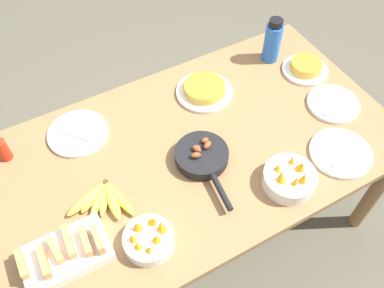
{
  "coord_description": "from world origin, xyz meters",
  "views": [
    {
      "loc": [
        -0.49,
        -0.89,
        2.08
      ],
      "look_at": [
        0.0,
        0.0,
        0.75
      ],
      "focal_mm": 38.0,
      "sensor_mm": 36.0,
      "label": 1
    }
  ],
  "objects": [
    {
      "name": "dining_table",
      "position": [
        0.0,
        0.0,
        0.64
      ],
      "size": [
        1.74,
        0.97,
        0.72
      ],
      "color": "olive",
      "rests_on": "ground_plane"
    },
    {
      "name": "hot_sauce_bottle",
      "position": [
        -0.69,
        0.33,
        0.79
      ],
      "size": [
        0.05,
        0.05,
        0.16
      ],
      "color": "#B72814",
      "rests_on": "dining_table"
    },
    {
      "name": "frittata_plate_side",
      "position": [
        0.21,
        0.25,
        0.74
      ],
      "size": [
        0.26,
        0.26,
        0.05
      ],
      "color": "silver",
      "rests_on": "dining_table"
    },
    {
      "name": "empty_plate_far_right",
      "position": [
        0.68,
        -0.1,
        0.73
      ],
      "size": [
        0.24,
        0.24,
        0.02
      ],
      "color": "silver",
      "rests_on": "dining_table"
    },
    {
      "name": "fruit_bowl_mango",
      "position": [
        0.25,
        -0.33,
        0.76
      ],
      "size": [
        0.21,
        0.21,
        0.12
      ],
      "color": "silver",
      "rests_on": "dining_table"
    },
    {
      "name": "skillet",
      "position": [
        0.01,
        -0.07,
        0.75
      ],
      "size": [
        0.22,
        0.38,
        0.08
      ],
      "rotation": [
        0.0,
        0.0,
        4.59
      ],
      "color": "black",
      "rests_on": "dining_table"
    },
    {
      "name": "melon_tray",
      "position": [
        -0.61,
        -0.21,
        0.75
      ],
      "size": [
        0.3,
        0.18,
        0.1
      ],
      "color": "silver",
      "rests_on": "dining_table"
    },
    {
      "name": "water_bottle",
      "position": [
        0.61,
        0.31,
        0.83
      ],
      "size": [
        0.08,
        0.08,
        0.23
      ],
      "color": "blue",
      "rests_on": "dining_table"
    },
    {
      "name": "empty_plate_near_front",
      "position": [
        0.52,
        -0.32,
        0.73
      ],
      "size": [
        0.26,
        0.26,
        0.02
      ],
      "color": "silver",
      "rests_on": "dining_table"
    },
    {
      "name": "banana_bunch",
      "position": [
        -0.41,
        -0.06,
        0.74
      ],
      "size": [
        0.24,
        0.21,
        0.04
      ],
      "color": "gold",
      "rests_on": "dining_table"
    },
    {
      "name": "frittata_plate_center",
      "position": [
        0.71,
        0.14,
        0.74
      ],
      "size": [
        0.22,
        0.22,
        0.06
      ],
      "color": "silver",
      "rests_on": "dining_table"
    },
    {
      "name": "empty_plate_far_left",
      "position": [
        -0.39,
        0.3,
        0.73
      ],
      "size": [
        0.26,
        0.26,
        0.02
      ],
      "color": "silver",
      "rests_on": "dining_table"
    },
    {
      "name": "ground_plane",
      "position": [
        0.0,
        0.0,
        0.0
      ],
      "size": [
        14.0,
        14.0,
        0.0
      ],
      "primitive_type": "plane",
      "color": "#565142"
    },
    {
      "name": "fruit_bowl_citrus",
      "position": [
        -0.34,
        -0.29,
        0.76
      ],
      "size": [
        0.18,
        0.18,
        0.11
      ],
      "color": "silver",
      "rests_on": "dining_table"
    }
  ]
}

